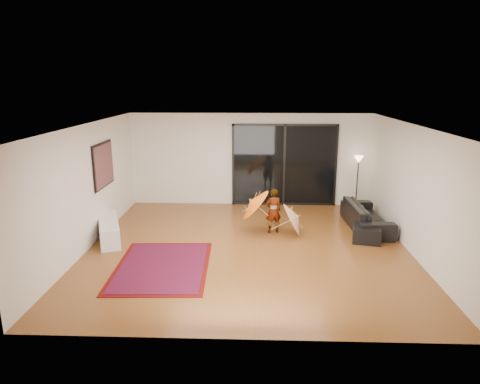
{
  "coord_description": "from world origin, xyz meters",
  "views": [
    {
      "loc": [
        0.15,
        -8.89,
        3.58
      ],
      "look_at": [
        -0.2,
        0.66,
        1.1
      ],
      "focal_mm": 32.0,
      "sensor_mm": 36.0,
      "label": 1
    }
  ],
  "objects_px": {
    "media_console": "(109,229)",
    "child": "(273,211)",
    "sofa": "(367,216)",
    "ottoman": "(367,234)"
  },
  "relations": [
    {
      "from": "sofa",
      "to": "ottoman",
      "type": "bearing_deg",
      "value": 164.46
    },
    {
      "from": "media_console",
      "to": "sofa",
      "type": "bearing_deg",
      "value": -11.57
    },
    {
      "from": "sofa",
      "to": "child",
      "type": "bearing_deg",
      "value": 97.91
    },
    {
      "from": "media_console",
      "to": "child",
      "type": "bearing_deg",
      "value": -12.13
    },
    {
      "from": "sofa",
      "to": "child",
      "type": "relative_size",
      "value": 1.93
    },
    {
      "from": "ottoman",
      "to": "sofa",
      "type": "bearing_deg",
      "value": 76.67
    },
    {
      "from": "media_console",
      "to": "ottoman",
      "type": "relative_size",
      "value": 2.71
    },
    {
      "from": "ottoman",
      "to": "child",
      "type": "height_order",
      "value": "child"
    },
    {
      "from": "ottoman",
      "to": "media_console",
      "type": "bearing_deg",
      "value": -179.38
    },
    {
      "from": "media_console",
      "to": "child",
      "type": "height_order",
      "value": "child"
    }
  ]
}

